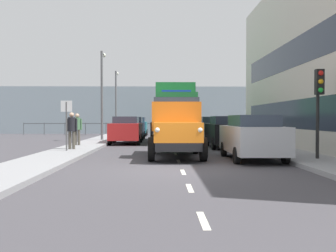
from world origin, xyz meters
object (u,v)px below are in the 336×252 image
Objects in this scene: truck_vintage_orange at (176,129)px; car_red_oppositeside_0 at (126,130)px; car_black_kerbside_1 at (225,131)px; street_sign at (66,117)px; car_teal_oppositeside_2 at (137,126)px; car_silver_kerbside_near at (252,137)px; pedestrian_near_railing at (72,127)px; traffic_light_near at (319,94)px; lamp_post_far at (116,96)px; lamp_post_promenade at (102,87)px; car_grey_kerbside_2 at (211,129)px; pedestrian_couple_a at (77,126)px; car_navy_oppositeside_1 at (132,128)px; lorry_cargo_green at (175,111)px; car_white_kerbside_3 at (202,127)px.

truck_vintage_orange reaches higher than car_red_oppositeside_0.
car_black_kerbside_1 is 1.92× the size of street_sign.
car_teal_oppositeside_2 is (0.00, -11.45, -0.00)m from car_red_oppositeside_0.
truck_vintage_orange is 20.51m from car_teal_oppositeside_2.
car_silver_kerbside_near is 1.11× the size of car_red_oppositeside_0.
pedestrian_near_railing is (2.02, 17.56, 0.28)m from car_teal_oppositeside_2.
car_black_kerbside_1 is 1.05× the size of car_red_oppositeside_0.
street_sign is (9.91, -3.78, -0.79)m from traffic_light_near.
lamp_post_far is (-0.03, -18.16, 2.53)m from pedestrian_near_railing.
lamp_post_promenade is at bearing -53.38° from traffic_light_near.
car_silver_kerbside_near is 12.27m from car_grey_kerbside_2.
pedestrian_near_railing is 0.99m from street_sign.
lamp_post_far is at bearing -89.09° from lamp_post_promenade.
car_red_oppositeside_0 is at bearing -31.59° from car_black_kerbside_1.
traffic_light_near is at bearing 159.13° from street_sign.
pedestrian_couple_a reaches higher than car_grey_kerbside_2.
traffic_light_near reaches higher than pedestrian_couple_a.
car_silver_kerbside_near and car_teal_oppositeside_2 have the same top height.
lamp_post_promenade reaches higher than car_silver_kerbside_near.
car_red_oppositeside_0 is at bearing 99.39° from lamp_post_far.
car_silver_kerbside_near is 6.18m from car_black_kerbside_1.
car_black_kerbside_1 and car_grey_kerbside_2 have the same top height.
car_grey_kerbside_2 is at bearing -104.18° from truck_vintage_orange.
car_navy_oppositeside_1 is 0.72× the size of lamp_post_far.
lamp_post_promenade is at bearing -51.30° from car_red_oppositeside_0.
car_teal_oppositeside_2 is (5.70, -14.96, -0.00)m from car_black_kerbside_1.
truck_vintage_orange reaches higher than car_teal_oppositeside_2.
car_silver_kerbside_near and car_navy_oppositeside_1 have the same top height.
traffic_light_near reaches higher than car_red_oppositeside_0.
traffic_light_near is 0.54× the size of lamp_post_far.
traffic_light_near is (-2.15, 13.32, 1.58)m from car_grey_kerbside_2.
lorry_cargo_green is 4.84m from car_navy_oppositeside_1.
truck_vintage_orange is at bearing 61.64° from car_black_kerbside_1.
pedestrian_couple_a is (8.06, -6.39, 0.26)m from car_silver_kerbside_near.
car_black_kerbside_1 is (-2.89, -5.36, -0.28)m from truck_vintage_orange.
lamp_post_far is at bearing -90.10° from pedestrian_near_railing.
car_white_kerbside_3 and car_teal_oppositeside_2 have the same top height.
truck_vintage_orange reaches higher than street_sign.
pedestrian_couple_a is at bearing 80.90° from car_teal_oppositeside_2.
lamp_post_promenade is at bearing -95.38° from pedestrian_couple_a.
truck_vintage_orange is at bearing -15.89° from car_silver_kerbside_near.
car_navy_oppositeside_1 is at bearing -68.98° from car_silver_kerbside_near.
pedestrian_near_railing is 8.80m from lamp_post_promenade.
lorry_cargo_green reaches higher than truck_vintage_orange.
lamp_post_far is (7.69, -3.89, 2.81)m from car_white_kerbside_3.
lamp_post_promenade is (4.64, -11.15, 2.61)m from truck_vintage_orange.
car_grey_kerbside_2 is 10.54m from car_teal_oppositeside_2.
lorry_cargo_green is 2.04× the size of car_teal_oppositeside_2.
pedestrian_near_railing reaches higher than car_black_kerbside_1.
street_sign is at bearing 62.83° from car_white_kerbside_3.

